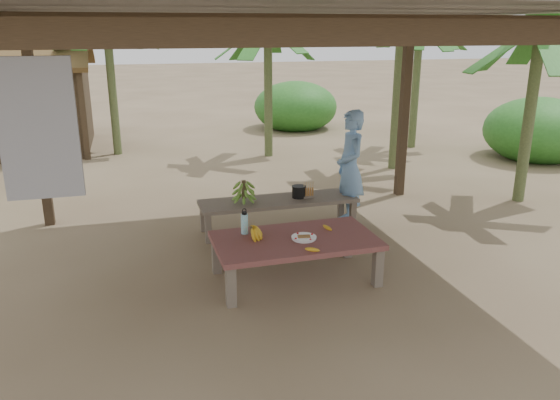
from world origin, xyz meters
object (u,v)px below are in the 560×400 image
object	(u,v)px
plate	(304,238)
water_flask	(245,223)
bench	(279,203)
ripe_banana_bunch	(251,232)
cooking_pot	(299,192)
work_table	(295,243)
woman	(350,168)

from	to	relation	value
plate	water_flask	distance (m)	0.70
bench	ripe_banana_bunch	distance (m)	1.64
ripe_banana_bunch	water_flask	bearing A→B (deg)	102.16
water_flask	cooking_pot	distance (m)	1.68
work_table	water_flask	xyz separation A→B (m)	(-0.51, 0.29, 0.19)
work_table	water_flask	bearing A→B (deg)	149.67
work_table	cooking_pot	distance (m)	1.68
work_table	cooking_pot	xyz separation A→B (m)	(0.54, 1.59, 0.10)
bench	ripe_banana_bunch	size ratio (longest dim) A/B	8.82
plate	water_flask	size ratio (longest dim) A/B	0.93
work_table	plate	distance (m)	0.13
work_table	ripe_banana_bunch	xyz separation A→B (m)	(-0.47, 0.12, 0.14)
bench	ripe_banana_bunch	world-z (taller)	ripe_banana_bunch
bench	cooking_pot	xyz separation A→B (m)	(0.30, 0.00, 0.14)
plate	water_flask	world-z (taller)	water_flask
plate	woman	size ratio (longest dim) A/B	0.17
plate	ripe_banana_bunch	bearing A→B (deg)	161.82
bench	ripe_banana_bunch	xyz separation A→B (m)	(-0.72, -1.47, 0.18)
ripe_banana_bunch	cooking_pot	distance (m)	1.79
cooking_pot	woman	distance (m)	0.81
bench	water_flask	xyz separation A→B (m)	(-0.76, -1.30, 0.23)
ripe_banana_bunch	plate	bearing A→B (deg)	-18.18
work_table	ripe_banana_bunch	distance (m)	0.51
work_table	ripe_banana_bunch	world-z (taller)	ripe_banana_bunch
work_table	woman	distance (m)	2.09
ripe_banana_bunch	woman	world-z (taller)	woman
work_table	bench	size ratio (longest dim) A/B	0.82
bench	woman	world-z (taller)	woman
ripe_banana_bunch	woman	bearing A→B (deg)	39.57
plate	cooking_pot	bearing A→B (deg)	74.42
bench	work_table	bearing A→B (deg)	-99.04
work_table	water_flask	size ratio (longest dim) A/B	6.04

